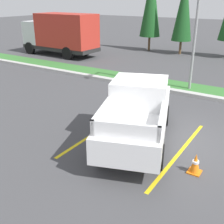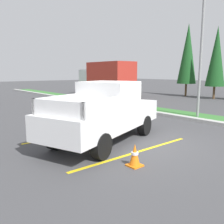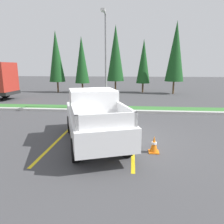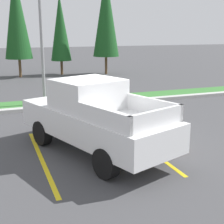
% 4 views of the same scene
% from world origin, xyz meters
% --- Properties ---
extents(ground_plane, '(120.00, 120.00, 0.00)m').
position_xyz_m(ground_plane, '(0.00, 0.00, 0.00)').
color(ground_plane, '#424244').
extents(parking_line_near, '(0.12, 4.80, 0.01)m').
position_xyz_m(parking_line_near, '(-2.30, -0.76, 0.00)').
color(parking_line_near, yellow).
rests_on(parking_line_near, ground).
extents(parking_line_far, '(0.12, 4.80, 0.01)m').
position_xyz_m(parking_line_far, '(0.80, -0.76, 0.00)').
color(parking_line_far, yellow).
rests_on(parking_line_far, ground).
extents(curb_strip, '(56.00, 0.40, 0.15)m').
position_xyz_m(curb_strip, '(0.00, 5.00, 0.07)').
color(curb_strip, '#B2B2AD').
rests_on(curb_strip, ground).
extents(grass_median, '(56.00, 1.80, 0.06)m').
position_xyz_m(grass_median, '(0.00, 6.10, 0.03)').
color(grass_median, '#387533').
rests_on(grass_median, ground).
extents(pickup_truck_main, '(3.54, 5.55, 2.10)m').
position_xyz_m(pickup_truck_main, '(-0.77, -0.71, 1.04)').
color(pickup_truck_main, black).
rests_on(pickup_truck_main, ground).
extents(cargo_truck_distant, '(6.85, 2.63, 3.40)m').
position_xyz_m(cargo_truck_distant, '(-13.41, 9.46, 1.85)').
color(cargo_truck_distant, black).
rests_on(cargo_truck_distant, ground).
extents(street_light, '(0.24, 1.49, 6.46)m').
position_xyz_m(street_light, '(-1.11, 5.74, 3.77)').
color(street_light, gray).
rests_on(street_light, ground).
extents(cypress_tree_leftmost, '(1.86, 1.86, 7.14)m').
position_xyz_m(cypress_tree_leftmost, '(-8.21, 15.62, 4.20)').
color(cypress_tree_leftmost, brown).
rests_on(cypress_tree_leftmost, ground).
extents(cypress_tree_left_inner, '(1.67, 1.67, 6.43)m').
position_xyz_m(cypress_tree_left_inner, '(-5.12, 15.40, 3.79)').
color(cypress_tree_left_inner, brown).
rests_on(cypress_tree_left_inner, ground).
extents(traffic_cone, '(0.36, 0.36, 0.60)m').
position_xyz_m(traffic_cone, '(1.53, -1.58, 0.29)').
color(traffic_cone, orange).
rests_on(traffic_cone, ground).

